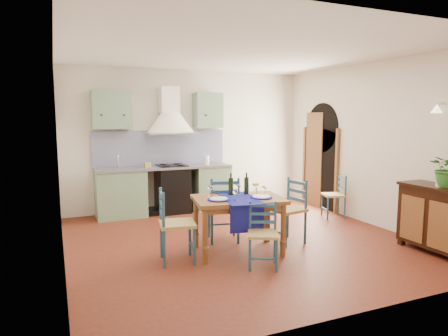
{
  "coord_description": "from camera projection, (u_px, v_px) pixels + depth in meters",
  "views": [
    {
      "loc": [
        -2.54,
        -5.32,
        1.86
      ],
      "look_at": [
        -0.15,
        0.3,
        1.08
      ],
      "focal_mm": 32.0,
      "sensor_mm": 36.0,
      "label": 1
    }
  ],
  "objects": [
    {
      "name": "floor",
      "position": [
        241.0,
        240.0,
        6.08
      ],
      "size": [
        5.0,
        5.0,
        0.0
      ],
      "primitive_type": "plane",
      "color": "#491F0F",
      "rests_on": "ground"
    },
    {
      "name": "potted_plant",
      "position": [
        447.0,
        168.0,
        5.34
      ],
      "size": [
        0.59,
        0.56,
        0.52
      ],
      "primitive_type": "imported",
      "rotation": [
        0.0,
        0.0,
        0.43
      ],
      "color": "#2B6D23",
      "rests_on": "sideboard"
    },
    {
      "name": "chair_left",
      "position": [
        175.0,
        225.0,
        5.12
      ],
      "size": [
        0.51,
        0.51,
        0.95
      ],
      "color": "navy",
      "rests_on": "ground"
    },
    {
      "name": "chair_spare",
      "position": [
        335.0,
        195.0,
        7.44
      ],
      "size": [
        0.47,
        0.47,
        0.8
      ],
      "color": "navy",
      "rests_on": "ground"
    },
    {
      "name": "back_wall",
      "position": [
        170.0,
        159.0,
        7.85
      ],
      "size": [
        5.0,
        0.96,
        2.8
      ],
      "color": "beige",
      "rests_on": "ground"
    },
    {
      "name": "chair_near",
      "position": [
        263.0,
        234.0,
        4.98
      ],
      "size": [
        0.5,
        0.5,
        0.8
      ],
      "color": "navy",
      "rests_on": "ground"
    },
    {
      "name": "chair_far",
      "position": [
        224.0,
        208.0,
        5.99
      ],
      "size": [
        0.56,
        0.56,
        0.98
      ],
      "color": "navy",
      "rests_on": "ground"
    },
    {
      "name": "chair_right",
      "position": [
        289.0,
        210.0,
        5.94
      ],
      "size": [
        0.52,
        0.52,
        0.95
      ],
      "color": "navy",
      "rests_on": "ground"
    },
    {
      "name": "ceiling",
      "position": [
        242.0,
        51.0,
        5.72
      ],
      "size": [
        5.0,
        5.0,
        0.01
      ],
      "primitive_type": "cube",
      "color": "silver",
      "rests_on": "back_wall"
    },
    {
      "name": "left_wall",
      "position": [
        59.0,
        155.0,
        4.93
      ],
      "size": [
        0.04,
        5.0,
        2.8
      ],
      "primitive_type": "cube",
      "color": "beige",
      "rests_on": "ground"
    },
    {
      "name": "dining_table",
      "position": [
        239.0,
        204.0,
        5.48
      ],
      "size": [
        1.31,
        1.02,
        1.08
      ],
      "color": "brown",
      "rests_on": "ground"
    },
    {
      "name": "sideboard",
      "position": [
        438.0,
        217.0,
        5.48
      ],
      "size": [
        0.5,
        1.05,
        0.94
      ],
      "color": "black",
      "rests_on": "ground"
    },
    {
      "name": "right_wall",
      "position": [
        361.0,
        147.0,
        7.13
      ],
      "size": [
        0.26,
        5.0,
        2.8
      ],
      "color": "beige",
      "rests_on": "ground"
    }
  ]
}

